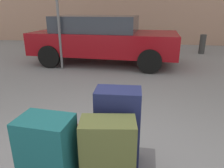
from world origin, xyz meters
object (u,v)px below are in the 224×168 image
object	(u,v)px
suitcase_teal_center	(48,155)
suitcase_maroon_front_right	(72,147)
suitcase_navy_rear_left	(118,128)
bollard_kerb_near	(202,44)
suitcase_olive_stacked_top	(108,155)
no_parking_sign	(58,12)
parked_car	(103,38)

from	to	relation	value
suitcase_teal_center	suitcase_maroon_front_right	bearing A→B (deg)	86.94
suitcase_teal_center	suitcase_navy_rear_left	world-z (taller)	suitcase_navy_rear_left
suitcase_teal_center	bollard_kerb_near	distance (m)	7.80
suitcase_olive_stacked_top	no_parking_sign	world-z (taller)	no_parking_sign
suitcase_navy_rear_left	no_parking_sign	xyz separation A→B (m)	(-2.19, 4.05, 0.85)
suitcase_navy_rear_left	no_parking_sign	size ratio (longest dim) A/B	0.28
suitcase_navy_rear_left	bollard_kerb_near	size ratio (longest dim) A/B	0.96
suitcase_maroon_front_right	no_parking_sign	bearing A→B (deg)	124.76
suitcase_teal_center	parked_car	xyz separation A→B (m)	(-0.73, 5.29, 0.13)
suitcase_navy_rear_left	no_parking_sign	distance (m)	4.69
bollard_kerb_near	suitcase_maroon_front_right	bearing A→B (deg)	-110.59
suitcase_olive_stacked_top	suitcase_maroon_front_right	xyz separation A→B (m)	(-0.38, 0.28, -0.17)
no_parking_sign	bollard_kerb_near	bearing A→B (deg)	33.41
suitcase_navy_rear_left	parked_car	bearing A→B (deg)	100.03
suitcase_teal_center	no_parking_sign	xyz separation A→B (m)	(-1.74, 4.43, 0.90)
suitcase_teal_center	parked_car	size ratio (longest dim) A/B	0.13
parked_car	bollard_kerb_near	distance (m)	3.97
no_parking_sign	suitcase_navy_rear_left	bearing A→B (deg)	-61.59
suitcase_navy_rear_left	no_parking_sign	bearing A→B (deg)	114.88
suitcase_olive_stacked_top	parked_car	xyz separation A→B (m)	(-1.16, 5.21, 0.14)
suitcase_navy_rear_left	suitcase_olive_stacked_top	bearing A→B (deg)	-99.24
suitcase_olive_stacked_top	parked_car	bearing A→B (deg)	93.60
suitcase_olive_stacked_top	bollard_kerb_near	xyz separation A→B (m)	(2.23, 7.24, -0.27)
suitcase_maroon_front_right	parked_car	distance (m)	5.00
suitcase_olive_stacked_top	no_parking_sign	bearing A→B (deg)	107.55
suitcase_teal_center	parked_car	world-z (taller)	parked_car
suitcase_maroon_front_right	parked_car	bearing A→B (deg)	110.03
suitcase_teal_center	no_parking_sign	bearing A→B (deg)	115.04
suitcase_olive_stacked_top	suitcase_teal_center	distance (m)	0.43
suitcase_olive_stacked_top	bollard_kerb_near	size ratio (longest dim) A/B	0.80
suitcase_maroon_front_right	no_parking_sign	size ratio (longest dim) A/B	0.24
bollard_kerb_near	suitcase_navy_rear_left	bearing A→B (deg)	-107.57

